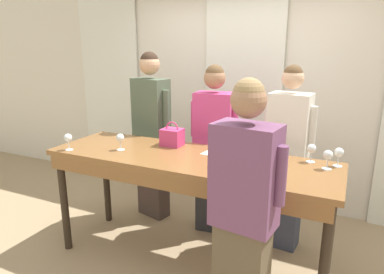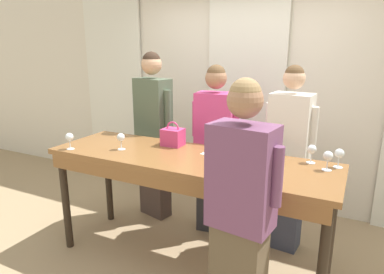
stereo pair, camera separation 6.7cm
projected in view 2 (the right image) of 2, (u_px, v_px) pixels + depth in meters
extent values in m
plane|color=tan|center=(188.00, 261.00, 3.16)|extent=(18.00, 18.00, 0.00)
cube|color=silver|center=(247.00, 90.00, 4.16)|extent=(12.00, 0.06, 2.80)
cube|color=white|center=(115.00, 87.00, 4.97)|extent=(0.95, 0.03, 2.69)
cube|color=white|center=(245.00, 96.00, 4.12)|extent=(0.95, 0.03, 2.69)
cube|color=brown|center=(188.00, 159.00, 2.91)|extent=(2.47, 0.77, 0.05)
cube|color=brown|center=(166.00, 183.00, 2.61)|extent=(2.37, 0.03, 0.12)
cylinder|color=#2D2319|center=(66.00, 201.00, 3.27)|extent=(0.07, 0.07, 0.97)
cylinder|color=#2D2319|center=(322.00, 270.00, 2.27)|extent=(0.07, 0.07, 0.97)
cylinder|color=#2D2319|center=(108.00, 179.00, 3.81)|extent=(0.07, 0.07, 0.97)
cylinder|color=#2D2319|center=(331.00, 227.00, 2.80)|extent=(0.07, 0.07, 0.97)
cylinder|color=black|center=(258.00, 161.00, 2.44)|extent=(0.07, 0.07, 0.22)
cone|color=black|center=(259.00, 144.00, 2.41)|extent=(0.07, 0.07, 0.04)
cylinder|color=black|center=(259.00, 136.00, 2.40)|extent=(0.03, 0.03, 0.08)
cylinder|color=beige|center=(258.00, 163.00, 2.45)|extent=(0.08, 0.08, 0.09)
cube|color=#C63870|center=(173.00, 137.00, 3.20)|extent=(0.19, 0.16, 0.16)
torus|color=#C63870|center=(173.00, 128.00, 3.18)|extent=(0.13, 0.01, 0.13)
cylinder|color=white|center=(338.00, 167.00, 2.63)|extent=(0.07, 0.07, 0.00)
cylinder|color=white|center=(338.00, 162.00, 2.62)|extent=(0.01, 0.01, 0.08)
sphere|color=white|center=(339.00, 153.00, 2.60)|extent=(0.07, 0.07, 0.07)
sphere|color=maroon|center=(339.00, 154.00, 2.60)|extent=(0.05, 0.05, 0.05)
cylinder|color=white|center=(70.00, 149.00, 3.10)|extent=(0.07, 0.07, 0.00)
cylinder|color=white|center=(70.00, 144.00, 3.09)|extent=(0.01, 0.01, 0.08)
sphere|color=white|center=(69.00, 137.00, 3.07)|extent=(0.07, 0.07, 0.07)
cylinder|color=white|center=(278.00, 161.00, 2.77)|extent=(0.07, 0.07, 0.00)
cylinder|color=white|center=(279.00, 156.00, 2.76)|extent=(0.01, 0.01, 0.08)
sphere|color=white|center=(279.00, 148.00, 2.74)|extent=(0.07, 0.07, 0.07)
cylinder|color=white|center=(240.00, 154.00, 2.94)|extent=(0.07, 0.07, 0.00)
cylinder|color=white|center=(240.00, 150.00, 2.93)|extent=(0.01, 0.01, 0.08)
sphere|color=white|center=(241.00, 142.00, 2.91)|extent=(0.07, 0.07, 0.07)
cylinder|color=white|center=(121.00, 149.00, 3.09)|extent=(0.07, 0.07, 0.00)
cylinder|color=white|center=(121.00, 145.00, 3.08)|extent=(0.01, 0.01, 0.08)
sphere|color=white|center=(121.00, 137.00, 3.06)|extent=(0.07, 0.07, 0.07)
cylinder|color=white|center=(311.00, 163.00, 2.73)|extent=(0.07, 0.07, 0.00)
cylinder|color=white|center=(311.00, 158.00, 2.72)|extent=(0.01, 0.01, 0.08)
sphere|color=white|center=(312.00, 149.00, 2.70)|extent=(0.07, 0.07, 0.07)
sphere|color=maroon|center=(312.00, 150.00, 2.71)|extent=(0.05, 0.05, 0.05)
cylinder|color=white|center=(327.00, 170.00, 2.57)|extent=(0.07, 0.07, 0.00)
cylinder|color=white|center=(327.00, 165.00, 2.56)|extent=(0.01, 0.01, 0.08)
sphere|color=white|center=(328.00, 156.00, 2.54)|extent=(0.07, 0.07, 0.07)
cube|color=white|center=(212.00, 153.00, 2.97)|extent=(0.16, 0.16, 0.00)
cylinder|color=black|center=(210.00, 170.00, 2.58)|extent=(0.10, 0.08, 0.01)
cube|color=#473833|center=(155.00, 178.00, 3.94)|extent=(0.38, 0.26, 0.89)
cube|color=#4C5B47|center=(153.00, 111.00, 3.74)|extent=(0.45, 0.30, 0.70)
sphere|color=tan|center=(152.00, 64.00, 3.61)|extent=(0.22, 0.22, 0.22)
sphere|color=#332319|center=(151.00, 61.00, 3.60)|extent=(0.19, 0.19, 0.19)
cylinder|color=#4C5B47|center=(168.00, 108.00, 3.58)|extent=(0.08, 0.08, 0.39)
cylinder|color=#4C5B47|center=(139.00, 104.00, 3.87)|extent=(0.08, 0.08, 0.39)
cube|color=#28282D|center=(214.00, 193.00, 3.63)|extent=(0.34, 0.25, 0.83)
cube|color=#C63D7A|center=(215.00, 125.00, 3.44)|extent=(0.40, 0.30, 0.65)
sphere|color=#9E7051|center=(216.00, 78.00, 3.32)|extent=(0.21, 0.21, 0.21)
sphere|color=brown|center=(216.00, 74.00, 3.31)|extent=(0.19, 0.19, 0.19)
cylinder|color=#C63D7A|center=(236.00, 122.00, 3.36)|extent=(0.08, 0.08, 0.36)
cylinder|color=#C63D7A|center=(196.00, 119.00, 3.50)|extent=(0.08, 0.08, 0.36)
cube|color=#383D51|center=(284.00, 206.00, 3.31)|extent=(0.33, 0.24, 0.85)
cube|color=silver|center=(290.00, 130.00, 3.11)|extent=(0.38, 0.29, 0.67)
sphere|color=#DBAD89|center=(294.00, 78.00, 2.99)|extent=(0.19, 0.19, 0.19)
sphere|color=brown|center=(294.00, 75.00, 2.98)|extent=(0.17, 0.17, 0.17)
cylinder|color=silver|center=(313.00, 128.00, 3.00)|extent=(0.08, 0.08, 0.37)
cylinder|color=silver|center=(269.00, 122.00, 3.20)|extent=(0.08, 0.08, 0.37)
cube|color=#704266|center=(242.00, 177.00, 2.07)|extent=(0.42, 0.29, 0.65)
sphere|color=#9E7051|center=(245.00, 100.00, 1.95)|extent=(0.21, 0.21, 0.21)
sphere|color=#93754C|center=(245.00, 94.00, 1.94)|extent=(0.19, 0.19, 0.19)
cylinder|color=#704266|center=(211.00, 163.00, 2.18)|extent=(0.08, 0.08, 0.36)
cylinder|color=#704266|center=(277.00, 177.00, 1.94)|extent=(0.08, 0.08, 0.36)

